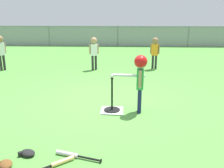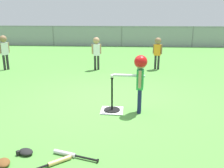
% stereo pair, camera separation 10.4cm
% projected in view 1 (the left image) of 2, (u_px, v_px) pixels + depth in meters
% --- Properties ---
extents(ground_plane, '(60.00, 60.00, 0.00)m').
position_uv_depth(ground_plane, '(106.00, 101.00, 5.47)').
color(ground_plane, '#51933D').
extents(home_plate, '(0.44, 0.44, 0.01)m').
position_uv_depth(home_plate, '(112.00, 110.00, 4.93)').
color(home_plate, white).
rests_on(home_plate, ground_plane).
extents(batting_tee, '(0.32, 0.32, 0.67)m').
position_uv_depth(batting_tee, '(112.00, 105.00, 4.90)').
color(batting_tee, black).
rests_on(batting_tee, ground_plane).
extents(baseball_on_tee, '(0.07, 0.07, 0.07)m').
position_uv_depth(baseball_on_tee, '(112.00, 76.00, 4.73)').
color(baseball_on_tee, white).
rests_on(baseball_on_tee, batting_tee).
extents(batter_child, '(0.63, 0.32, 1.13)m').
position_uv_depth(batter_child, '(140.00, 72.00, 4.63)').
color(batter_child, '#191E4C').
rests_on(batter_child, ground_plane).
extents(fielder_near_right, '(0.26, 0.27, 1.16)m').
position_uv_depth(fielder_near_right, '(1.00, 48.00, 8.15)').
color(fielder_near_right, '#262626').
rests_on(fielder_near_right, ground_plane).
extents(fielder_deep_right, '(0.31, 0.21, 1.08)m').
position_uv_depth(fielder_deep_right, '(155.00, 49.00, 8.34)').
color(fielder_deep_right, '#262626').
rests_on(fielder_deep_right, ground_plane).
extents(fielder_deep_left, '(0.32, 0.22, 1.10)m').
position_uv_depth(fielder_deep_left, '(94.00, 49.00, 8.24)').
color(fielder_deep_left, '#262626').
rests_on(fielder_deep_left, ground_plane).
extents(spare_bat_silver, '(0.65, 0.24, 0.06)m').
position_uv_depth(spare_bat_silver, '(72.00, 155.00, 3.33)').
color(spare_bat_silver, silver).
rests_on(spare_bat_silver, ground_plane).
extents(spare_bat_wood, '(0.52, 0.44, 0.06)m').
position_uv_depth(spare_bat_wood, '(58.00, 163.00, 3.15)').
color(spare_bat_wood, '#DBB266').
rests_on(spare_bat_wood, ground_plane).
extents(glove_by_plate, '(0.27, 0.24, 0.07)m').
position_uv_depth(glove_by_plate, '(27.00, 153.00, 3.37)').
color(glove_by_plate, black).
rests_on(glove_by_plate, ground_plane).
extents(glove_tossed_aside, '(0.25, 0.27, 0.07)m').
position_uv_depth(glove_tossed_aside, '(5.00, 164.00, 3.12)').
color(glove_tossed_aside, brown).
rests_on(glove_tossed_aside, ground_plane).
extents(outfield_fence, '(16.06, 0.06, 1.15)m').
position_uv_depth(outfield_fence, '(118.00, 36.00, 14.15)').
color(outfield_fence, slate).
rests_on(outfield_fence, ground_plane).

